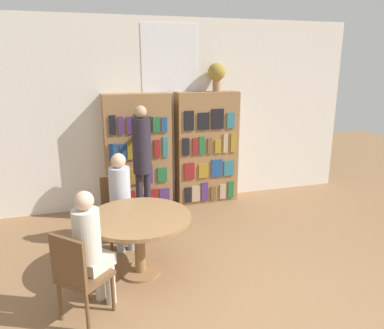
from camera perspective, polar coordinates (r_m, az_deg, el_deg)
ground_plane at (r=3.77m, az=10.67°, el=-23.02°), size 16.00×16.00×0.00m
wall_back at (r=6.20m, az=-3.38°, el=7.77°), size 6.40×0.07×3.00m
bookshelf_left at (r=6.01m, az=-8.20°, el=1.76°), size 1.03×0.34×1.86m
bookshelf_right at (r=6.28m, az=2.25°, el=2.52°), size 1.03×0.34×1.86m
flower_vase at (r=6.19m, az=3.77°, el=13.68°), size 0.28×0.28×0.45m
reading_table at (r=4.21m, az=-8.08°, el=-9.27°), size 1.16×1.16×0.70m
chair_near_camera at (r=3.65m, az=-16.94°, el=-15.58°), size 0.57×0.57×0.88m
chair_left_side at (r=5.06m, az=-11.17°, el=-6.21°), size 0.45×0.45×0.88m
seated_reader_left at (r=4.82m, az=-10.77°, el=-4.60°), size 0.31×0.39×1.23m
seated_reader_right at (r=3.66m, az=-15.13°, el=-11.71°), size 0.40×0.40×1.23m
librarian_standing at (r=5.49m, az=-7.63°, el=1.78°), size 0.27×0.54×1.73m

